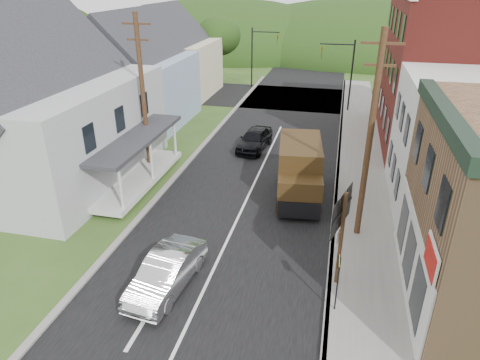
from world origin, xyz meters
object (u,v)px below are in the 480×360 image
Objects in this scene: dark_sedan at (255,139)px; silver_sedan at (167,272)px; route_sign_cluster at (341,226)px; warning_sign at (338,274)px; delivery_van at (299,171)px.

silver_sedan is at bearing -84.91° from dark_sedan.
route_sign_cluster reaches higher than dark_sedan.
silver_sedan is 1.11× the size of route_sign_cluster.
route_sign_cluster is 1.64× the size of warning_sign.
warning_sign is (0.03, -1.53, -0.98)m from route_sign_cluster.
route_sign_cluster is at bearing 87.27° from warning_sign.
silver_sedan is 9.39m from delivery_van.
silver_sedan is 1.02× the size of dark_sedan.
warning_sign is (5.85, -14.70, 0.93)m from dark_sedan.
warning_sign is at bearing 7.28° from silver_sedan.
warning_sign reaches higher than silver_sedan.
delivery_van is 1.44× the size of route_sign_cluster.
dark_sedan is 1.09× the size of route_sign_cluster.
warning_sign is at bearing -72.64° from route_sign_cluster.
delivery_van is at bearing 123.78° from route_sign_cluster.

